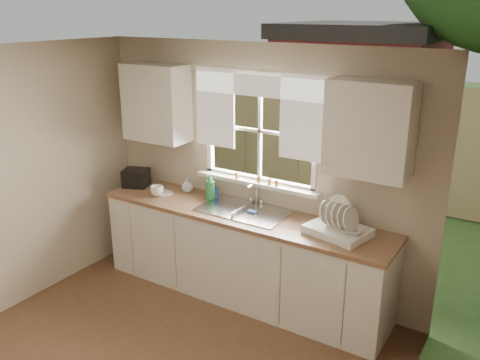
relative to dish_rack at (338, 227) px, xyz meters
The scene contains 19 objects.
room_walls 2.04m from the dish_rack, 119.01° to the right, with size 3.62×4.02×2.50m.
ceiling 2.48m from the dish_rack, 119.93° to the right, with size 3.60×4.00×0.02m, color silver.
window 1.14m from the dish_rack, 163.13° to the left, with size 1.38×0.16×1.06m.
curtains 1.39m from the dish_rack, 165.92° to the left, with size 1.50×0.03×0.81m.
base_cabinets 1.12m from the dish_rack, behind, with size 3.00×0.62×0.87m, color white.
countertop 0.99m from the dish_rack, behind, with size 3.04×0.65×0.04m, color #886244.
upper_cabinet_left 2.30m from the dish_rack, behind, with size 0.70×0.33×0.80m, color white.
upper_cabinet_right 0.89m from the dish_rack, 35.65° to the left, with size 0.70×0.33×0.80m, color white.
wall_outlet 0.32m from the dish_rack, 109.69° to the left, with size 0.08×0.01×0.12m, color beige.
sill_jars 0.98m from the dish_rack, 165.67° to the left, with size 0.50×0.04×0.06m.
sink 0.99m from the dish_rack, behind, with size 0.88×0.52×0.40m.
dish_rack is the anchor object (origin of this frame).
bowl 0.16m from the dish_rack, 20.58° to the right, with size 0.20×0.20×0.05m, color beige.
soap_bottle_a 1.45m from the dish_rack, behind, with size 0.11×0.11×0.28m, color #2B8444.
soap_bottle_b 1.45m from the dish_rack, behind, with size 0.08×0.08×0.17m, color blue.
soap_bottle_c 1.79m from the dish_rack, behind, with size 0.12×0.12×0.16m, color beige.
saucer 1.96m from the dish_rack, behind, with size 0.20×0.20×0.01m, color silver.
cup 1.98m from the dish_rack, behind, with size 0.14×0.14×0.11m, color white.
black_appliance 2.38m from the dish_rack, behind, with size 0.26×0.23×0.19m, color black.
Camera 1 is at (2.42, -2.20, 2.80)m, focal length 38.00 mm.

